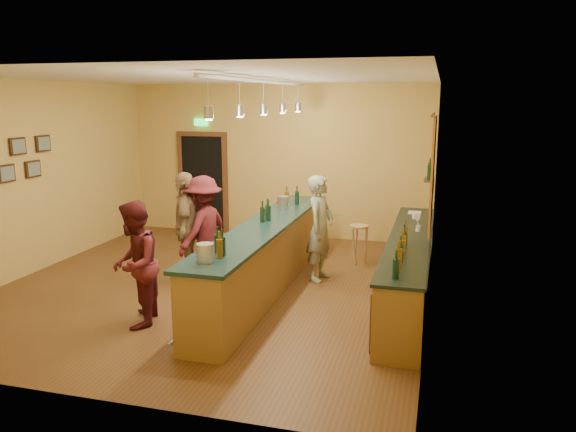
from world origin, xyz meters
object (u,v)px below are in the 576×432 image
(tasting_bar, at_px, (265,252))
(customer_b, at_px, (187,227))
(customer_c, at_px, (203,229))
(bartender, at_px, (320,228))
(customer_a, at_px, (135,264))
(back_counter, at_px, (409,268))
(bar_stool, at_px, (359,233))

(tasting_bar, height_order, customer_b, customer_b)
(customer_b, xyz_separation_m, customer_c, (0.24, 0.08, -0.03))
(bartender, distance_m, customer_c, 1.88)
(customer_a, xyz_separation_m, customer_b, (-0.14, 1.83, 0.07))
(customer_a, height_order, customer_c, customer_c)
(back_counter, xyz_separation_m, bartender, (-1.45, 0.59, 0.37))
(back_counter, xyz_separation_m, customer_c, (-3.24, 0.01, 0.37))
(tasting_bar, xyz_separation_m, customer_b, (-1.34, 0.12, 0.28))
(tasting_bar, bearing_deg, customer_b, 175.09)
(tasting_bar, height_order, customer_a, customer_a)
(tasting_bar, distance_m, customer_c, 1.14)
(bartender, height_order, customer_a, bartender)
(bartender, xyz_separation_m, customer_c, (-1.79, -0.58, 0.00))
(customer_b, distance_m, bar_stool, 3.05)
(bartender, distance_m, customer_b, 2.14)
(bar_stool, bearing_deg, back_counter, -59.20)
(customer_a, distance_m, customer_c, 1.91)
(bartender, bearing_deg, tasting_bar, 148.53)
(customer_a, relative_size, customer_b, 0.92)
(back_counter, distance_m, customer_a, 3.86)
(customer_b, xyz_separation_m, bar_stool, (2.52, 1.69, -0.33))
(tasting_bar, relative_size, customer_b, 2.86)
(customer_c, bearing_deg, back_counter, 100.81)
(back_counter, relative_size, customer_a, 2.77)
(back_counter, distance_m, customer_c, 3.26)
(bartender, bearing_deg, customer_a, 153.13)
(bar_stool, bearing_deg, customer_c, -144.59)
(back_counter, relative_size, customer_c, 2.65)
(bartender, bearing_deg, customer_b, 118.31)
(bartender, xyz_separation_m, customer_a, (-1.89, -2.49, -0.03))
(customer_a, bearing_deg, back_counter, 102.88)
(back_counter, relative_size, bartender, 2.66)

